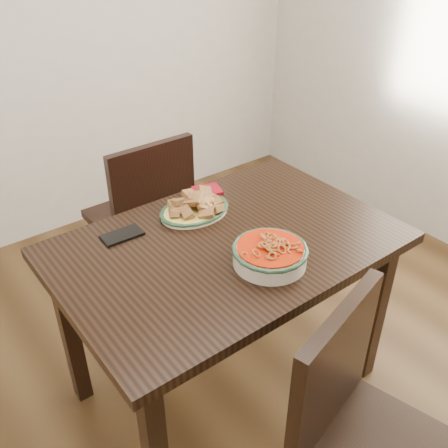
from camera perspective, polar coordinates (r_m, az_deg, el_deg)
floor at (r=2.22m, az=1.58°, el=-19.66°), size 3.50×3.50×0.00m
wall_back at (r=2.96m, az=-21.51°, el=21.77°), size 3.50×0.10×2.60m
dining_table at (r=1.83m, az=0.38°, el=-4.44°), size 1.20×0.80×0.75m
chair_far at (r=2.45m, az=-9.04°, el=1.31°), size 0.42×0.42×0.89m
chair_near at (r=1.58m, az=15.29°, el=-21.71°), size 0.51×0.51×0.89m
fish_plate at (r=1.91m, az=-3.43°, el=2.38°), size 0.28×0.22×0.11m
noodle_bowl at (r=1.65m, az=5.27°, el=-3.25°), size 0.25×0.25×0.08m
smartphone at (r=1.83m, az=-11.56°, el=-1.26°), size 0.15×0.08×0.01m
napkin at (r=2.08m, az=-1.93°, el=3.85°), size 0.13×0.12×0.01m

